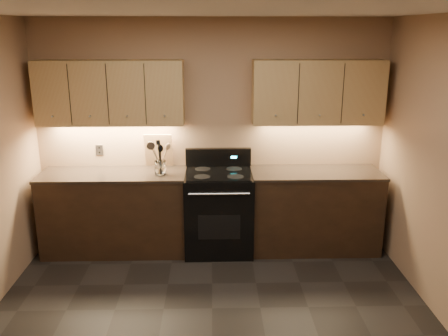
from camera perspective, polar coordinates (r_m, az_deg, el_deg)
The scene contains 15 objects.
ceiling at distance 3.38m, azimuth -1.76°, elevation 18.65°, with size 4.00×4.00×0.00m, color silver.
wall_back at distance 5.50m, azimuth -1.55°, elevation 4.09°, with size 4.00×0.04×2.60m, color #9A7B5A.
counter_left at distance 5.56m, azimuth -12.93°, elevation -5.16°, with size 1.62×0.62×0.93m.
counter_right at distance 5.57m, azimuth 10.78°, elevation -4.99°, with size 1.46×0.62×0.93m.
stove at distance 5.43m, azimuth -0.64°, elevation -5.12°, with size 0.76×0.68×1.14m.
upper_cab_left at distance 5.38m, azimuth -13.53°, elevation 8.79°, with size 1.60×0.30×0.70m, color tan.
upper_cab_right at distance 5.39m, azimuth 11.21°, elevation 8.94°, with size 1.44×0.30×0.70m, color tan.
outlet_plate at distance 5.69m, azimuth -14.76°, elevation 2.10°, with size 0.09×0.01×0.12m, color #B2B5BA.
utensil_crock at distance 5.25m, azimuth -7.66°, elevation 0.01°, with size 0.15×0.15×0.16m.
cutting_board at distance 5.52m, azimuth -7.88°, elevation 2.13°, with size 0.32×0.02×0.40m, color tan.
wooden_spoon at distance 5.22m, azimuth -7.97°, elevation 1.20°, with size 0.06×0.06×0.34m, color tan, non-canonical shape.
black_spoon at distance 5.25m, azimuth -7.69°, elevation 1.20°, with size 0.06×0.06×0.32m, color black, non-canonical shape.
black_turner at distance 5.20m, azimuth -7.64°, elevation 1.37°, with size 0.08×0.08×0.38m, color black, non-canonical shape.
steel_spatula at distance 5.23m, azimuth -7.54°, elevation 1.39°, with size 0.08×0.08×0.36m, color silver, non-canonical shape.
steel_skimmer at distance 5.19m, azimuth -7.34°, elevation 1.31°, with size 0.09×0.09×0.37m, color silver, non-canonical shape.
Camera 1 is at (0.01, -3.37, 2.46)m, focal length 38.00 mm.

